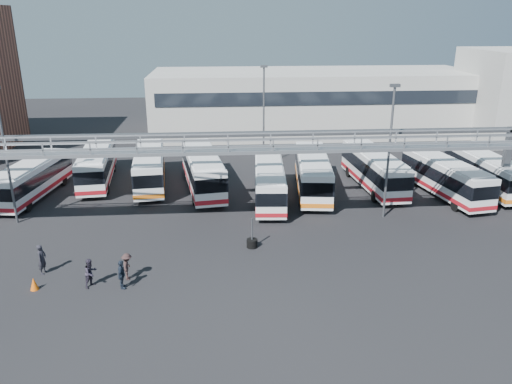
{
  "coord_description": "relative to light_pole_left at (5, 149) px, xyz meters",
  "views": [
    {
      "loc": [
        -0.64,
        -28.12,
        14.74
      ],
      "look_at": [
        1.98,
        6.0,
        2.67
      ],
      "focal_mm": 35.0,
      "sensor_mm": 36.0,
      "label": 1
    }
  ],
  "objects": [
    {
      "name": "ground",
      "position": [
        16.0,
        -8.0,
        -5.73
      ],
      "size": [
        140.0,
        140.0,
        0.0
      ],
      "primitive_type": "plane",
      "color": "black",
      "rests_on": "ground"
    },
    {
      "name": "gantry",
      "position": [
        16.0,
        -2.13,
        -0.22
      ],
      "size": [
        51.4,
        5.15,
        7.1
      ],
      "color": "#96989E",
      "rests_on": "ground"
    },
    {
      "name": "warehouse",
      "position": [
        28.0,
        30.0,
        -1.73
      ],
      "size": [
        42.0,
        14.0,
        8.0
      ],
      "primitive_type": "cube",
      "color": "#9E9E99",
      "rests_on": "ground"
    },
    {
      "name": "light_pole_left",
      "position": [
        0.0,
        0.0,
        0.0
      ],
      "size": [
        0.7,
        0.35,
        10.21
      ],
      "color": "#4C4F54",
      "rests_on": "ground"
    },
    {
      "name": "light_pole_mid",
      "position": [
        28.0,
        -1.0,
        0.0
      ],
      "size": [
        0.7,
        0.35,
        10.21
      ],
      "color": "#4C4F54",
      "rests_on": "ground"
    },
    {
      "name": "light_pole_back",
      "position": [
        20.0,
        14.0,
        0.0
      ],
      "size": [
        0.7,
        0.35,
        10.21
      ],
      "color": "#4C4F54",
      "rests_on": "ground"
    },
    {
      "name": "bus_1",
      "position": [
        -0.52,
        5.66,
        -3.98
      ],
      "size": [
        3.88,
        10.64,
        3.16
      ],
      "rotation": [
        0.0,
        0.0,
        -0.14
      ],
      "color": "silver",
      "rests_on": "ground"
    },
    {
      "name": "bus_2",
      "position": [
        4.04,
        9.35,
        -3.91
      ],
      "size": [
        3.61,
        11.04,
        3.29
      ],
      "rotation": [
        0.0,
        0.0,
        0.1
      ],
      "color": "silver",
      "rests_on": "ground"
    },
    {
      "name": "bus_3",
      "position": [
        9.03,
        8.09,
        -3.89
      ],
      "size": [
        3.57,
        11.13,
        3.32
      ],
      "rotation": [
        0.0,
        0.0,
        0.1
      ],
      "color": "silver",
      "rests_on": "ground"
    },
    {
      "name": "bus_4",
      "position": [
        13.88,
        6.5,
        -3.79
      ],
      "size": [
        4.31,
        11.79,
        3.5
      ],
      "rotation": [
        0.0,
        0.0,
        0.15
      ],
      "color": "silver",
      "rests_on": "ground"
    },
    {
      "name": "bus_5",
      "position": [
        19.5,
        3.1,
        -4.0
      ],
      "size": [
        3.12,
        10.41,
        3.12
      ],
      "rotation": [
        0.0,
        0.0,
        -0.07
      ],
      "color": "silver",
      "rests_on": "ground"
    },
    {
      "name": "bus_6",
      "position": [
        23.49,
        5.04,
        -3.84
      ],
      "size": [
        3.87,
        11.45,
        3.41
      ],
      "rotation": [
        0.0,
        0.0,
        -0.11
      ],
      "color": "silver",
      "rests_on": "ground"
    },
    {
      "name": "bus_7",
      "position": [
        29.21,
        5.87,
        -3.87
      ],
      "size": [
        3.22,
        11.18,
        3.35
      ],
      "rotation": [
        0.0,
        0.0,
        0.06
      ],
      "color": "silver",
      "rests_on": "ground"
    },
    {
      "name": "bus_8",
      "position": [
        34.69,
        3.26,
        -3.95
      ],
      "size": [
        4.06,
        10.84,
        3.22
      ],
      "rotation": [
        0.0,
        0.0,
        0.15
      ],
      "color": "silver",
      "rests_on": "ground"
    },
    {
      "name": "bus_9",
      "position": [
        38.96,
        4.6,
        -3.94
      ],
      "size": [
        2.89,
        10.72,
        3.23
      ],
      "rotation": [
        0.0,
        0.0,
        0.04
      ],
      "color": "silver",
      "rests_on": "ground"
    },
    {
      "name": "pedestrian_a",
      "position": [
        4.56,
        -8.26,
        -4.78
      ],
      "size": [
        0.57,
        0.76,
        1.89
      ],
      "primitive_type": "imported",
      "rotation": [
        0.0,
        0.0,
        1.39
      ],
      "color": "black",
      "rests_on": "ground"
    },
    {
      "name": "pedestrian_b",
      "position": [
        7.84,
        -10.06,
        -4.87
      ],
      "size": [
        1.01,
        1.06,
        1.72
      ],
      "primitive_type": "imported",
      "rotation": [
        0.0,
        0.0,
        0.97
      ],
      "color": "#282331",
      "rests_on": "ground"
    },
    {
      "name": "pedestrian_c",
      "position": [
        9.8,
        -9.39,
        -4.9
      ],
      "size": [
        0.67,
        1.1,
        1.65
      ],
      "primitive_type": "imported",
      "rotation": [
        0.0,
        0.0,
        1.62
      ],
      "color": "#302120",
      "rests_on": "ground"
    },
    {
      "name": "pedestrian_d",
      "position": [
        9.66,
        -10.43,
        -4.85
      ],
      "size": [
        0.5,
        1.05,
        1.75
      ],
      "primitive_type": "imported",
      "rotation": [
        0.0,
        0.0,
        1.5
      ],
      "color": "#1C2432",
      "rests_on": "ground"
    },
    {
      "name": "cone_left",
      "position": [
        4.66,
        -10.21,
        -5.35
      ],
      "size": [
        0.55,
        0.55,
        0.75
      ],
      "primitive_type": "cone",
      "rotation": [
        0.0,
        0.0,
        0.18
      ],
      "color": "#DE5A0C",
      "rests_on": "ground"
    },
    {
      "name": "tire_stack",
      "position": [
        17.44,
        -5.64,
        -5.37
      ],
      "size": [
        0.74,
        0.74,
        2.12
      ],
      "color": "black",
      "rests_on": "ground"
    }
  ]
}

